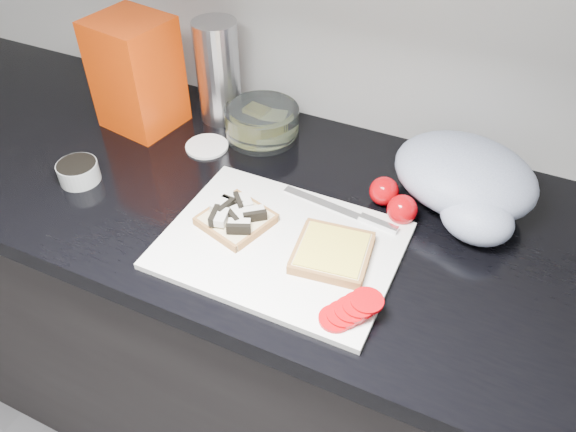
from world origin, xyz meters
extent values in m
cube|color=black|center=(0.00, 1.20, 0.43)|extent=(3.50, 0.60, 0.86)
cube|color=black|center=(0.00, 1.20, 0.88)|extent=(3.50, 0.64, 0.04)
cube|color=white|center=(0.12, 1.08, 0.91)|extent=(0.40, 0.30, 0.01)
cube|color=beige|center=(0.03, 1.09, 0.92)|extent=(0.14, 0.14, 0.01)
cube|color=silver|center=(0.01, 1.13, 0.93)|extent=(0.04, 0.02, 0.01)
cube|color=black|center=(0.01, 1.13, 0.93)|extent=(0.04, 0.01, 0.02)
cube|color=silver|center=(0.03, 1.13, 0.94)|extent=(0.04, 0.04, 0.01)
cube|color=black|center=(0.03, 1.13, 0.94)|extent=(0.04, 0.04, 0.02)
cube|color=silver|center=(0.06, 1.11, 0.93)|extent=(0.04, 0.04, 0.01)
cube|color=black|center=(0.06, 1.11, 0.93)|extent=(0.04, 0.03, 0.02)
cube|color=silver|center=(0.00, 1.10, 0.94)|extent=(0.03, 0.04, 0.01)
cube|color=black|center=(0.00, 1.10, 0.94)|extent=(0.02, 0.04, 0.02)
cube|color=silver|center=(0.03, 1.09, 0.93)|extent=(0.04, 0.04, 0.01)
cube|color=black|center=(0.03, 1.09, 0.93)|extent=(0.04, 0.03, 0.02)
cube|color=silver|center=(0.05, 1.07, 0.94)|extent=(0.04, 0.04, 0.01)
cube|color=black|center=(0.05, 1.07, 0.94)|extent=(0.04, 0.02, 0.02)
cube|color=silver|center=(0.01, 1.07, 0.94)|extent=(0.03, 0.04, 0.01)
cube|color=black|center=(0.01, 1.07, 0.94)|extent=(0.02, 0.04, 0.02)
cube|color=beige|center=(0.22, 1.09, 0.92)|extent=(0.14, 0.14, 0.02)
cube|color=yellow|center=(0.22, 1.09, 0.93)|extent=(0.12, 0.12, 0.00)
cylinder|color=#B7040A|center=(0.27, 0.97, 0.91)|extent=(0.06, 0.06, 0.01)
cylinder|color=#B7040A|center=(0.28, 0.98, 0.92)|extent=(0.07, 0.07, 0.01)
cylinder|color=#B7040A|center=(0.29, 0.99, 0.92)|extent=(0.07, 0.07, 0.01)
cylinder|color=#B7040A|center=(0.30, 1.00, 0.93)|extent=(0.07, 0.07, 0.01)
cylinder|color=#B7040A|center=(0.31, 1.01, 0.93)|extent=(0.07, 0.07, 0.01)
cube|color=silver|center=(0.15, 1.21, 0.91)|extent=(0.16, 0.04, 0.00)
cube|color=silver|center=(0.26, 1.19, 0.92)|extent=(0.07, 0.02, 0.01)
cylinder|color=#9BA0A0|center=(-0.32, 1.08, 0.92)|extent=(0.08, 0.08, 0.04)
cylinder|color=black|center=(-0.32, 1.08, 0.94)|extent=(0.08, 0.08, 0.01)
cylinder|color=white|center=(-0.15, 1.29, 0.90)|extent=(0.10, 0.10, 0.01)
cylinder|color=silver|center=(-0.06, 1.38, 0.93)|extent=(0.16, 0.16, 0.07)
cube|color=yellow|center=(-0.08, 1.38, 0.93)|extent=(0.05, 0.05, 0.04)
cube|color=#D4CF7F|center=(-0.04, 1.38, 0.92)|extent=(0.06, 0.06, 0.01)
cube|color=red|center=(-0.33, 1.31, 1.02)|extent=(0.17, 0.16, 0.24)
cylinder|color=#A2A2A7|center=(-0.18, 1.40, 1.01)|extent=(0.09, 0.09, 0.23)
ellipsoid|color=silver|center=(0.38, 1.34, 0.96)|extent=(0.31, 0.28, 0.12)
ellipsoid|color=silver|center=(0.42, 1.25, 0.94)|extent=(0.15, 0.14, 0.08)
sphere|color=#B7040A|center=(0.25, 1.27, 0.93)|extent=(0.06, 0.06, 0.06)
sphere|color=#B7040A|center=(0.29, 1.24, 0.93)|extent=(0.06, 0.06, 0.06)
camera|label=1|loc=(0.43, 0.46, 1.60)|focal=35.00mm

